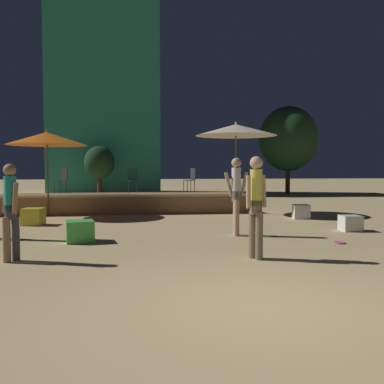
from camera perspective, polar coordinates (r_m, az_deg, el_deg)
name	(u,v)px	position (r m, az deg, el deg)	size (l,w,h in m)	color
ground_plane	(263,307)	(5.09, 9.45, -14.92)	(120.00, 120.00, 0.00)	tan
wooden_deck	(120,203)	(16.13, -9.54, -1.41)	(9.03, 2.90, 0.69)	olive
patio_umbrella_0	(47,139)	(14.87, -18.77, 6.74)	(2.60, 2.60, 2.85)	brown
patio_umbrella_1	(236,130)	(14.93, 5.88, 8.21)	(2.81, 2.81, 3.18)	brown
cube_seat_0	(33,217)	(12.74, -20.40, -3.09)	(0.61, 0.61, 0.47)	yellow
cube_seat_1	(350,223)	(11.54, 20.37, -3.92)	(0.50, 0.50, 0.39)	white
cube_seat_2	(301,212)	(13.90, 14.34, -2.56)	(0.57, 0.57, 0.44)	white
cube_seat_3	(80,231)	(9.52, -14.72, -5.08)	(0.67, 0.67, 0.46)	#4CC651
person_1	(236,192)	(10.07, 5.92, -0.06)	(0.57, 0.31, 1.83)	tan
person_2	(256,203)	(7.48, 8.53, -1.41)	(0.44, 0.29, 1.79)	#72664C
person_4	(11,210)	(7.81, -23.04, -2.17)	(0.38, 0.40, 1.65)	#3F3F47
bistro_chair_0	(133,178)	(15.66, -7.92, 1.87)	(0.40, 0.40, 0.90)	#1E4C47
bistro_chair_1	(62,178)	(16.10, -16.91, 1.80)	(0.48, 0.48, 0.90)	#2D3338
bistro_chair_2	(191,178)	(15.91, -0.11, 1.92)	(0.44, 0.44, 0.90)	#2D3338
frisbee_disc	(340,243)	(9.56, 19.07, -6.40)	(0.24, 0.24, 0.03)	#E54C99
background_tree_0	(288,139)	(26.94, 12.71, 6.92)	(3.58, 3.58, 5.36)	#3D2B1C
background_tree_1	(99,163)	(25.71, -12.26, 3.83)	(1.75, 1.75, 2.90)	#3D2B1C
distant_building	(105,92)	(29.29, -11.56, 12.98)	(7.01, 3.86, 13.23)	teal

